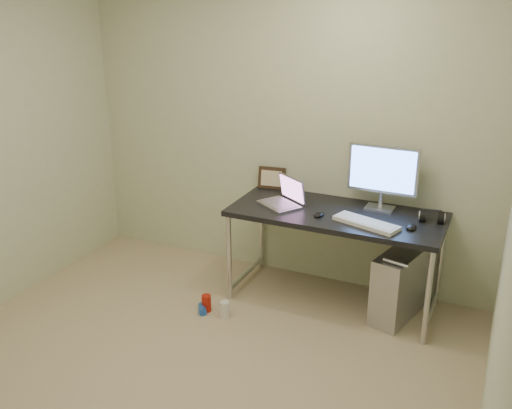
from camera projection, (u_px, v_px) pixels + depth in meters
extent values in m
plane|color=tan|center=(173.00, 385.00, 3.53)|extent=(3.50, 3.50, 0.00)
cube|color=beige|center=(283.00, 129.00, 4.59)|extent=(3.50, 0.02, 2.50)
cube|color=beige|center=(510.00, 252.00, 2.41)|extent=(0.02, 3.50, 2.50)
cube|color=black|center=(336.00, 214.00, 4.25)|extent=(1.58, 0.69, 0.04)
cylinder|color=silver|center=(229.00, 258.00, 4.41)|extent=(0.04, 0.04, 0.71)
cylinder|color=silver|center=(261.00, 230.00, 4.93)|extent=(0.04, 0.04, 0.71)
cylinder|color=silver|center=(428.00, 298.00, 3.83)|extent=(0.04, 0.04, 0.71)
cylinder|color=silver|center=(440.00, 262.00, 4.35)|extent=(0.04, 0.04, 0.71)
cylinder|color=silver|center=(246.00, 273.00, 4.77)|extent=(0.04, 0.61, 0.04)
cylinder|color=silver|center=(430.00, 312.00, 4.18)|extent=(0.04, 0.61, 0.04)
cube|color=#A5A5A9|center=(398.00, 286.00, 4.18)|extent=(0.34, 0.54, 0.52)
cylinder|color=silver|center=(396.00, 263.00, 3.91)|extent=(0.19, 0.07, 0.03)
cylinder|color=silver|center=(407.00, 240.00, 4.26)|extent=(0.19, 0.07, 0.03)
cylinder|color=black|center=(402.00, 250.00, 4.44)|extent=(0.01, 0.16, 0.69)
cylinder|color=black|center=(413.00, 256.00, 4.39)|extent=(0.02, 0.11, 0.71)
cylinder|color=#B61B0E|center=(206.00, 303.00, 4.33)|extent=(0.08, 0.08, 0.13)
cylinder|color=silver|center=(225.00, 310.00, 4.25)|extent=(0.08, 0.08, 0.13)
cylinder|color=blue|center=(202.00, 309.00, 4.32)|extent=(0.11, 0.12, 0.06)
cube|color=silver|center=(279.00, 205.00, 4.36)|extent=(0.38, 0.35, 0.02)
cube|color=gray|center=(279.00, 204.00, 4.36)|extent=(0.33, 0.30, 0.00)
cube|color=gray|center=(292.00, 189.00, 4.39)|extent=(0.28, 0.20, 0.20)
cube|color=#824F7C|center=(292.00, 189.00, 4.38)|extent=(0.25, 0.18, 0.17)
cube|color=silver|center=(380.00, 208.00, 4.30)|extent=(0.21, 0.16, 0.02)
cylinder|color=silver|center=(381.00, 199.00, 4.29)|extent=(0.03, 0.03, 0.11)
cube|color=silver|center=(383.00, 169.00, 4.20)|extent=(0.53, 0.04, 0.36)
cube|color=#4C84F9|center=(382.00, 170.00, 4.18)|extent=(0.48, 0.02, 0.32)
cube|color=white|center=(366.00, 223.00, 4.00)|extent=(0.49, 0.29, 0.03)
ellipsoid|color=black|center=(411.00, 226.00, 3.93)|extent=(0.08, 0.12, 0.04)
ellipsoid|color=black|center=(319.00, 214.00, 4.16)|extent=(0.08, 0.11, 0.04)
cylinder|color=black|center=(423.00, 216.00, 4.08)|extent=(0.05, 0.11, 0.10)
cylinder|color=black|center=(441.00, 219.00, 4.03)|extent=(0.05, 0.11, 0.10)
cube|color=black|center=(433.00, 210.00, 4.04)|extent=(0.14, 0.03, 0.01)
cube|color=black|center=(272.00, 178.00, 4.72)|extent=(0.24, 0.10, 0.18)
cylinder|color=silver|center=(297.00, 188.00, 4.62)|extent=(0.01, 0.01, 0.09)
cylinder|color=white|center=(297.00, 182.00, 4.60)|extent=(0.04, 0.03, 0.04)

